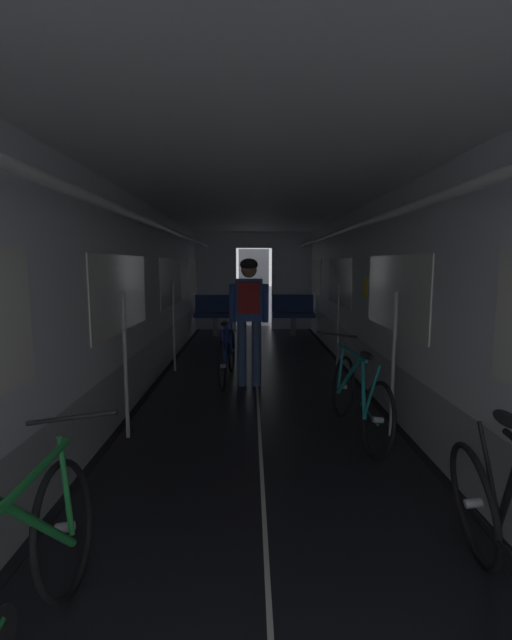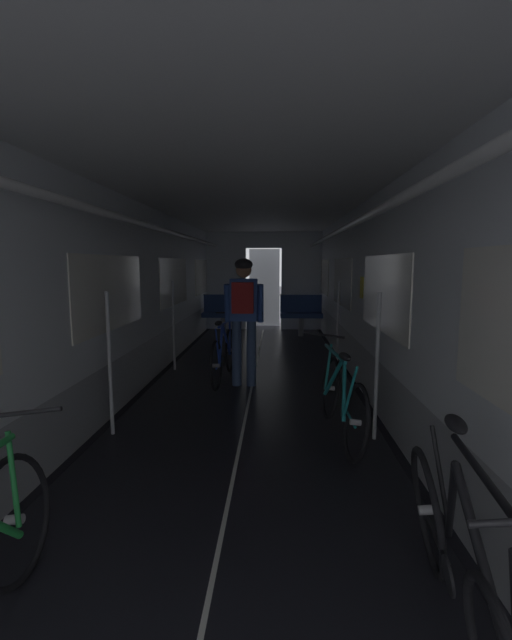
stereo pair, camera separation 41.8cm
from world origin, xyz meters
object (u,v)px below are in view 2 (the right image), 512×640
object	(u,v)px
bench_seat_far_right	(301,311)
person_cyclist_aisle	(244,308)
bench_seat_far_left	(224,311)
bicycle_black	(456,565)
bicycle_blue_in_aisle	(223,354)
bicycle_teal	(341,398)

from	to	relation	value
bench_seat_far_right	person_cyclist_aisle	world-z (taller)	person_cyclist_aisle
bench_seat_far_left	bench_seat_far_right	distance (m)	1.80
bicycle_black	bench_seat_far_left	bearing A→B (deg)	103.72
person_cyclist_aisle	bicycle_blue_in_aisle	size ratio (longest dim) A/B	1.02
bench_seat_far_right	bench_seat_far_left	bearing A→B (deg)	180.00
bench_seat_far_left	bench_seat_far_right	bearing A→B (deg)	0.00
bench_seat_far_right	bicycle_blue_in_aisle	xyz separation A→B (m)	(-1.32, -3.96, -0.18)
bicycle_black	bicycle_teal	world-z (taller)	bicycle_black
bench_seat_far_left	bicycle_blue_in_aisle	distance (m)	4.00
bench_seat_far_right	bicycle_blue_in_aisle	distance (m)	4.18
person_cyclist_aisle	bicycle_blue_in_aisle	world-z (taller)	person_cyclist_aisle
bench_seat_far_left	bench_seat_far_right	size ratio (longest dim) A/B	1.00
person_cyclist_aisle	bicycle_blue_in_aisle	distance (m)	0.80
bicycle_blue_in_aisle	bench_seat_far_right	bearing A→B (deg)	71.61
bicycle_black	bicycle_teal	bearing A→B (deg)	93.85
bicycle_black	person_cyclist_aisle	world-z (taller)	person_cyclist_aisle
bicycle_blue_in_aisle	person_cyclist_aisle	bearing A→B (deg)	-40.37
bench_seat_far_right	person_cyclist_aisle	xyz separation A→B (m)	(-1.01, -4.23, 0.50)
bench_seat_far_right	bicycle_teal	bearing A→B (deg)	-89.47
bicycle_black	bicycle_blue_in_aisle	xyz separation A→B (m)	(-1.53, 4.27, 0.00)
person_cyclist_aisle	bicycle_black	bearing A→B (deg)	-73.10
bench_seat_far_right	bicycle_blue_in_aisle	bearing A→B (deg)	-108.39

